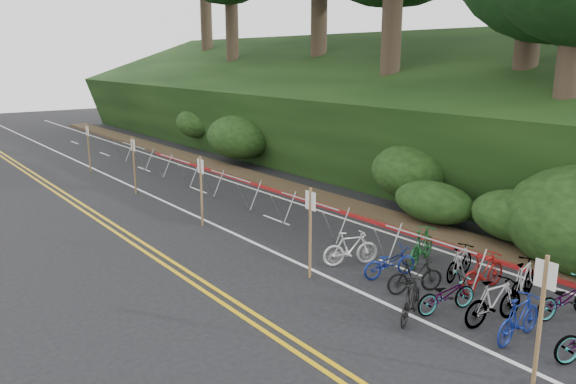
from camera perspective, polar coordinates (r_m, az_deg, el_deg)
name	(u,v)px	position (r m, az deg, el deg)	size (l,w,h in m)	color
ground	(447,362)	(11.95, 15.86, -16.24)	(120.00, 120.00, 0.00)	black
road_markings	(216,232)	(19.43, -7.30, -4.01)	(7.47, 80.00, 0.01)	gold
red_curb	(298,198)	(23.67, 1.03, -0.57)	(0.25, 28.00, 0.10)	maroon
embankment	(321,114)	(33.16, 3.42, 7.90)	(14.30, 48.14, 9.11)	black
bike_racks_rest	(230,183)	(22.79, -5.87, 0.88)	(1.14, 23.00, 1.17)	gray
signpost_near	(541,313)	(11.05, 24.32, -11.17)	(0.08, 0.40, 2.52)	brown
signposts_rest	(164,173)	(22.44, -12.48, 1.93)	(0.08, 18.40, 2.50)	brown
bike_front	(411,300)	(13.23, 12.37, -10.70)	(1.56, 0.44, 0.94)	black
bike_valet	(503,292)	(14.25, 21.00, -9.43)	(3.07, 9.89, 1.09)	slate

